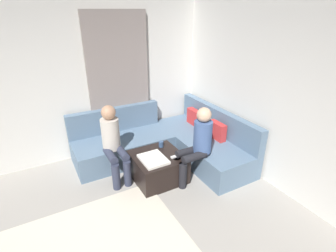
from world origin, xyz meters
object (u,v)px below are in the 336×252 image
coffee_mug (161,144)px  person_on_couch_back (197,142)px  ottoman (158,167)px  game_remote (175,156)px  sectional_couch (168,143)px  person_on_couch_side (113,141)px

coffee_mug → person_on_couch_back: (0.53, 0.35, 0.19)m
ottoman → game_remote: size_ratio=5.07×
ottoman → coffee_mug: 0.38m
sectional_couch → person_on_couch_back: size_ratio=2.12×
sectional_couch → coffee_mug: (0.29, -0.29, 0.19)m
ottoman → person_on_couch_back: size_ratio=0.63×
coffee_mug → game_remote: bearing=5.7°
game_remote → ottoman: bearing=-129.3°
game_remote → person_on_couch_side: bearing=-124.4°
coffee_mug → person_on_couch_side: (-0.14, -0.76, 0.19)m
coffee_mug → person_on_couch_side: bearing=-100.8°
ottoman → person_on_couch_back: bearing=59.8°
ottoman → person_on_couch_side: person_on_couch_side is taller
sectional_couch → person_on_couch_back: bearing=3.8°
sectional_couch → coffee_mug: sectional_couch is taller
ottoman → coffee_mug: size_ratio=8.00×
coffee_mug → person_on_couch_back: size_ratio=0.08×
coffee_mug → sectional_couch: bearing=135.2°
game_remote → sectional_couch: bearing=160.1°
sectional_couch → game_remote: size_ratio=17.00×
coffee_mug → ottoman: bearing=-39.3°
sectional_couch → game_remote: 0.75m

